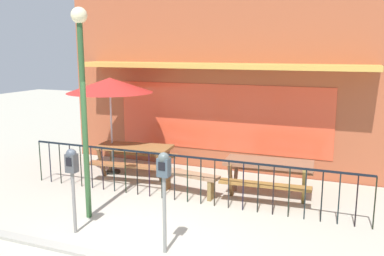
{
  "coord_description": "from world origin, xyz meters",
  "views": [
    {
      "loc": [
        3.16,
        -5.29,
        3.04
      ],
      "look_at": [
        0.08,
        2.38,
        1.46
      ],
      "focal_mm": 38.17,
      "sensor_mm": 36.0,
      "label": 1
    }
  ],
  "objects_px": {
    "patio_umbrella": "(110,86)",
    "street_lamp": "(83,83)",
    "picnic_table_left": "(134,152)",
    "parking_meter_near": "(72,168)",
    "picnic_table_right": "(268,169)",
    "patio_bench": "(188,179)",
    "parking_meter_far": "(164,176)"
  },
  "relations": [
    {
      "from": "patio_umbrella",
      "to": "parking_meter_far",
      "type": "xyz_separation_m",
      "value": [
        3.0,
        -3.24,
        -0.98
      ]
    },
    {
      "from": "picnic_table_left",
      "to": "parking_meter_far",
      "type": "height_order",
      "value": "parking_meter_far"
    },
    {
      "from": "parking_meter_near",
      "to": "street_lamp",
      "type": "distance_m",
      "value": 1.5
    },
    {
      "from": "picnic_table_right",
      "to": "parking_meter_near",
      "type": "distance_m",
      "value": 3.99
    },
    {
      "from": "picnic_table_left",
      "to": "street_lamp",
      "type": "height_order",
      "value": "street_lamp"
    },
    {
      "from": "picnic_table_left",
      "to": "picnic_table_right",
      "type": "xyz_separation_m",
      "value": [
        3.29,
        -0.19,
        0.0
      ]
    },
    {
      "from": "parking_meter_far",
      "to": "street_lamp",
      "type": "distance_m",
      "value": 2.37
    },
    {
      "from": "picnic_table_left",
      "to": "street_lamp",
      "type": "relative_size",
      "value": 0.52
    },
    {
      "from": "parking_meter_near",
      "to": "street_lamp",
      "type": "xyz_separation_m",
      "value": [
        -0.18,
        0.64,
        1.34
      ]
    },
    {
      "from": "picnic_table_left",
      "to": "parking_meter_near",
      "type": "relative_size",
      "value": 1.33
    },
    {
      "from": "picnic_table_right",
      "to": "patio_umbrella",
      "type": "height_order",
      "value": "patio_umbrella"
    },
    {
      "from": "patio_umbrella",
      "to": "street_lamp",
      "type": "relative_size",
      "value": 0.63
    },
    {
      "from": "patio_umbrella",
      "to": "parking_meter_far",
      "type": "relative_size",
      "value": 1.51
    },
    {
      "from": "street_lamp",
      "to": "patio_bench",
      "type": "bearing_deg",
      "value": 55.26
    },
    {
      "from": "street_lamp",
      "to": "picnic_table_left",
      "type": "bearing_deg",
      "value": 100.04
    },
    {
      "from": "picnic_table_right",
      "to": "patio_bench",
      "type": "height_order",
      "value": "picnic_table_right"
    },
    {
      "from": "patio_bench",
      "to": "parking_meter_far",
      "type": "xyz_separation_m",
      "value": [
        0.65,
        -2.5,
        0.87
      ]
    },
    {
      "from": "picnic_table_right",
      "to": "patio_umbrella",
      "type": "xyz_separation_m",
      "value": [
        -3.96,
        0.26,
        1.58
      ]
    },
    {
      "from": "picnic_table_right",
      "to": "patio_bench",
      "type": "xyz_separation_m",
      "value": [
        -1.61,
        -0.48,
        -0.26
      ]
    },
    {
      "from": "picnic_table_left",
      "to": "patio_umbrella",
      "type": "xyz_separation_m",
      "value": [
        -0.67,
        0.08,
        1.58
      ]
    },
    {
      "from": "picnic_table_left",
      "to": "parking_meter_far",
      "type": "distance_m",
      "value": 3.98
    },
    {
      "from": "patio_bench",
      "to": "street_lamp",
      "type": "height_order",
      "value": "street_lamp"
    },
    {
      "from": "picnic_table_right",
      "to": "patio_bench",
      "type": "bearing_deg",
      "value": -163.29
    },
    {
      "from": "patio_umbrella",
      "to": "parking_meter_near",
      "type": "distance_m",
      "value": 3.6
    },
    {
      "from": "picnic_table_right",
      "to": "street_lamp",
      "type": "xyz_separation_m",
      "value": [
        -2.86,
        -2.28,
        1.86
      ]
    },
    {
      "from": "picnic_table_left",
      "to": "patio_umbrella",
      "type": "relative_size",
      "value": 0.82
    },
    {
      "from": "parking_meter_far",
      "to": "street_lamp",
      "type": "bearing_deg",
      "value": 159.69
    },
    {
      "from": "patio_umbrella",
      "to": "parking_meter_near",
      "type": "xyz_separation_m",
      "value": [
        1.29,
        -3.18,
        -1.07
      ]
    },
    {
      "from": "picnic_table_right",
      "to": "patio_bench",
      "type": "distance_m",
      "value": 1.7
    },
    {
      "from": "parking_meter_near",
      "to": "street_lamp",
      "type": "height_order",
      "value": "street_lamp"
    },
    {
      "from": "picnic_table_right",
      "to": "patio_umbrella",
      "type": "bearing_deg",
      "value": 176.19
    },
    {
      "from": "picnic_table_right",
      "to": "parking_meter_near",
      "type": "xyz_separation_m",
      "value": [
        -2.67,
        -2.92,
        0.52
      ]
    }
  ]
}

